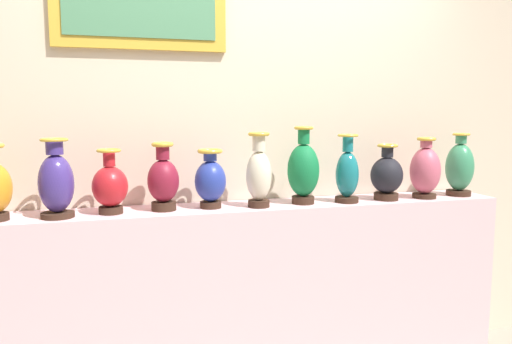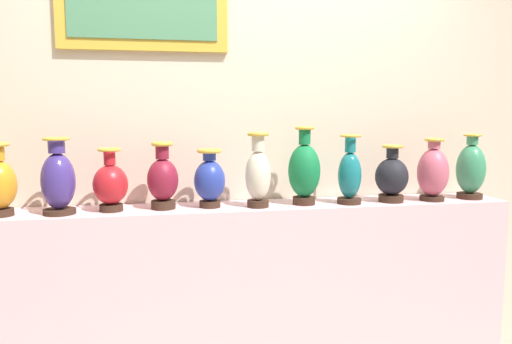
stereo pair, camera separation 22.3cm
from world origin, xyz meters
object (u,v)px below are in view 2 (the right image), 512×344
(vase_crimson, at_px, (110,184))
(vase_teal, at_px, (350,175))
(vase_emerald, at_px, (304,171))
(vase_jade, at_px, (471,170))
(vase_onyx, at_px, (392,177))
(vase_burgundy, at_px, (163,179))
(vase_rose, at_px, (433,172))
(vase_cobalt, at_px, (210,180))
(vase_indigo, at_px, (58,180))
(vase_ivory, at_px, (257,174))

(vase_crimson, xyz_separation_m, vase_teal, (1.30, -0.03, 0.02))
(vase_emerald, xyz_separation_m, vase_jade, (1.03, -0.00, -0.02))
(vase_jade, bearing_deg, vase_onyx, -178.46)
(vase_burgundy, relative_size, vase_rose, 0.98)
(vase_burgundy, relative_size, vase_jade, 0.93)
(vase_burgundy, xyz_separation_m, vase_jade, (1.80, -0.02, 0.01))
(vase_onyx, bearing_deg, vase_crimson, 179.17)
(vase_teal, xyz_separation_m, vase_jade, (0.77, 0.02, 0.01))
(vase_jade, bearing_deg, vase_emerald, 179.77)
(vase_cobalt, bearing_deg, vase_teal, -3.04)
(vase_indigo, distance_m, vase_emerald, 1.29)
(vase_teal, bearing_deg, vase_crimson, 178.58)
(vase_teal, distance_m, vase_onyx, 0.26)
(vase_indigo, relative_size, vase_ivory, 0.96)
(vase_emerald, relative_size, vase_teal, 1.12)
(vase_burgundy, height_order, vase_teal, vase_teal)
(vase_crimson, height_order, vase_jade, vase_jade)
(vase_burgundy, bearing_deg, vase_cobalt, -0.46)
(vase_burgundy, height_order, vase_cobalt, vase_burgundy)
(vase_indigo, distance_m, vase_onyx, 1.81)
(vase_burgundy, relative_size, vase_teal, 0.92)
(vase_emerald, distance_m, vase_teal, 0.26)
(vase_emerald, bearing_deg, vase_crimson, 179.75)
(vase_cobalt, xyz_separation_m, vase_teal, (0.78, -0.04, 0.01))
(vase_onyx, height_order, vase_jade, vase_jade)
(vase_teal, xyz_separation_m, vase_rose, (0.51, 0.00, 0.00))
(vase_burgundy, bearing_deg, vase_jade, -0.64)
(vase_cobalt, relative_size, vase_jade, 0.82)
(vase_onyx, height_order, vase_rose, vase_rose)
(vase_indigo, xyz_separation_m, vase_teal, (1.55, -0.00, -0.01))
(vase_burgundy, bearing_deg, vase_teal, -2.42)
(vase_indigo, xyz_separation_m, vase_emerald, (1.29, 0.03, 0.02))
(vase_emerald, relative_size, vase_rose, 1.19)
(vase_jade, bearing_deg, vase_rose, -175.18)
(vase_burgundy, height_order, vase_rose, vase_rose)
(vase_ivory, height_order, vase_teal, vase_ivory)
(vase_crimson, bearing_deg, vase_onyx, -0.83)
(vase_ivory, relative_size, vase_rose, 1.11)
(vase_burgundy, relative_size, vase_onyx, 1.09)
(vase_teal, bearing_deg, vase_rose, 0.16)
(vase_burgundy, distance_m, vase_cobalt, 0.25)
(vase_rose, bearing_deg, vase_onyx, 178.16)
(vase_cobalt, bearing_deg, vase_onyx, -1.76)
(vase_burgundy, height_order, vase_ivory, vase_ivory)
(vase_onyx, bearing_deg, vase_cobalt, 178.24)
(vase_ivory, bearing_deg, vase_emerald, 6.36)
(vase_cobalt, bearing_deg, vase_burgundy, 179.54)
(vase_ivory, height_order, vase_rose, vase_ivory)
(vase_ivory, xyz_separation_m, vase_onyx, (0.79, 0.01, -0.04))
(vase_emerald, bearing_deg, vase_jade, -0.23)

